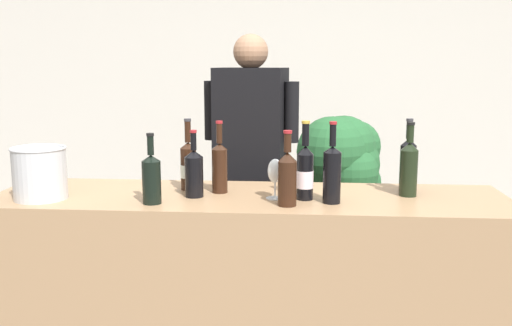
% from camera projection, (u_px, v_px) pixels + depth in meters
% --- Properties ---
extents(wall_back, '(8.00, 0.10, 2.80)m').
position_uv_depth(wall_back, '(276.00, 83.00, 5.09)').
color(wall_back, beige).
rests_on(wall_back, ground_plane).
extents(counter, '(2.33, 0.63, 0.98)m').
position_uv_depth(counter, '(249.00, 297.00, 2.69)').
color(counter, '#9E7A56').
rests_on(counter, ground_plane).
extents(wine_bottle_0, '(0.08, 0.08, 0.35)m').
position_uv_depth(wine_bottle_0, '(332.00, 173.00, 2.45)').
color(wine_bottle_0, black).
rests_on(wine_bottle_0, counter).
extents(wine_bottle_1, '(0.07, 0.07, 0.34)m').
position_uv_depth(wine_bottle_1, '(408.00, 163.00, 2.68)').
color(wine_bottle_1, black).
rests_on(wine_bottle_1, counter).
extents(wine_bottle_2, '(0.08, 0.08, 0.30)m').
position_uv_depth(wine_bottle_2, '(151.00, 178.00, 2.44)').
color(wine_bottle_2, black).
rests_on(wine_bottle_2, counter).
extents(wine_bottle_3, '(0.07, 0.07, 0.35)m').
position_uv_depth(wine_bottle_3, '(305.00, 172.00, 2.51)').
color(wine_bottle_3, black).
rests_on(wine_bottle_3, counter).
extents(wine_bottle_4, '(0.08, 0.08, 0.30)m').
position_uv_depth(wine_bottle_4, '(194.00, 172.00, 2.57)').
color(wine_bottle_4, black).
rests_on(wine_bottle_4, counter).
extents(wine_bottle_5, '(0.08, 0.08, 0.33)m').
position_uv_depth(wine_bottle_5, '(409.00, 167.00, 2.58)').
color(wine_bottle_5, black).
rests_on(wine_bottle_5, counter).
extents(wine_bottle_6, '(0.08, 0.08, 0.34)m').
position_uv_depth(wine_bottle_6, '(188.00, 165.00, 2.71)').
color(wine_bottle_6, black).
rests_on(wine_bottle_6, counter).
extents(wine_bottle_7, '(0.07, 0.07, 0.33)m').
position_uv_depth(wine_bottle_7, '(220.00, 166.00, 2.65)').
color(wine_bottle_7, black).
rests_on(wine_bottle_7, counter).
extents(wine_bottle_8, '(0.08, 0.08, 0.32)m').
position_uv_depth(wine_bottle_8, '(287.00, 177.00, 2.40)').
color(wine_bottle_8, black).
rests_on(wine_bottle_8, counter).
extents(wine_glass, '(0.08, 0.08, 0.18)m').
position_uv_depth(wine_glass, '(275.00, 173.00, 2.53)').
color(wine_glass, silver).
rests_on(wine_glass, counter).
extents(ice_bucket, '(0.24, 0.24, 0.23)m').
position_uv_depth(ice_bucket, '(40.00, 173.00, 2.53)').
color(ice_bucket, silver).
rests_on(ice_bucket, counter).
extents(person_server, '(0.54, 0.30, 1.73)m').
position_uv_depth(person_server, '(251.00, 191.00, 3.29)').
color(person_server, black).
rests_on(person_server, ground_plane).
extents(potted_shrub, '(0.57, 0.55, 1.24)m').
position_uv_depth(potted_shrub, '(343.00, 168.00, 3.76)').
color(potted_shrub, brown).
rests_on(potted_shrub, ground_plane).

